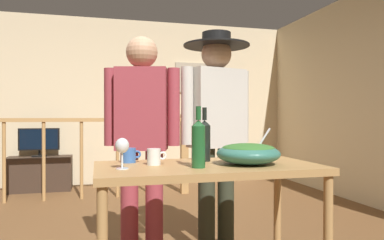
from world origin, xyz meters
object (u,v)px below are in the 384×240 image
object	(u,v)px
serving_table	(208,182)
stair_railing	(84,147)
tv_console	(40,174)
person_standing_right	(216,121)
mug_white	(154,157)
salad_bowl	(248,153)
wine_bottle_dark	(205,140)
person_standing_left	(142,130)
flat_screen_tv	(39,140)
mug_blue	(129,155)
wine_bottle_green	(198,143)
wine_glass	(122,147)
framed_picture	(192,78)

from	to	relation	value
serving_table	stair_railing	bearing A→B (deg)	104.43
tv_console	person_standing_right	size ratio (longest dim) A/B	0.52
tv_console	mug_white	distance (m)	3.92
salad_bowl	wine_bottle_dark	size ratio (longest dim) A/B	1.11
mug_white	wine_bottle_dark	bearing A→B (deg)	16.51
wine_bottle_dark	mug_white	bearing A→B (deg)	-163.49
salad_bowl	person_standing_left	distance (m)	0.92
flat_screen_tv	mug_white	size ratio (longest dim) A/B	5.03
stair_railing	flat_screen_tv	size ratio (longest dim) A/B	6.78
stair_railing	mug_blue	bearing A→B (deg)	-82.86
stair_railing	wine_bottle_green	size ratio (longest dim) A/B	11.68
salad_bowl	mug_white	world-z (taller)	salad_bowl
mug_blue	person_standing_left	distance (m)	0.54
serving_table	mug_blue	distance (m)	0.49
person_standing_left	mug_white	bearing A→B (deg)	104.74
mug_blue	person_standing_left	size ratio (longest dim) A/B	0.07
wine_bottle_dark	mug_blue	world-z (taller)	wine_bottle_dark
mug_white	person_standing_right	distance (m)	0.89
person_standing_left	salad_bowl	bearing A→B (deg)	139.77
wine_bottle_dark	mug_white	world-z (taller)	wine_bottle_dark
person_standing_left	tv_console	bearing A→B (deg)	-54.01
wine_bottle_green	mug_blue	distance (m)	0.47
serving_table	wine_glass	bearing A→B (deg)	-172.72
tv_console	person_standing_right	xyz separation A→B (m)	(1.72, -3.05, 0.81)
tv_console	salad_bowl	distance (m)	4.20
wine_glass	wine_bottle_green	distance (m)	0.40
mug_white	framed_picture	bearing A→B (deg)	72.46
mug_white	person_standing_right	world-z (taller)	person_standing_right
wine_glass	mug_blue	distance (m)	0.28
wine_glass	person_standing_right	size ratio (longest dim) A/B	0.09
framed_picture	serving_table	bearing A→B (deg)	-103.41
person_standing_right	serving_table	bearing A→B (deg)	52.29
stair_railing	wine_bottle_dark	bearing A→B (deg)	-74.35
person_standing_left	stair_railing	bearing A→B (deg)	-62.53
framed_picture	stair_railing	xyz separation A→B (m)	(-1.74, -1.02, -1.06)
serving_table	person_standing_right	size ratio (longest dim) A/B	0.72
flat_screen_tv	wine_glass	distance (m)	3.91
mug_blue	person_standing_left	xyz separation A→B (m)	(0.14, 0.50, 0.13)
person_standing_left	wine_bottle_green	bearing A→B (deg)	119.41
mug_white	person_standing_left	xyz separation A→B (m)	(0.01, 0.65, 0.13)
mug_blue	tv_console	bearing A→B (deg)	105.74
stair_railing	wine_glass	world-z (taller)	stair_railing
mug_white	person_standing_left	size ratio (longest dim) A/B	0.07
mug_white	salad_bowl	bearing A→B (deg)	-11.53
wine_glass	person_standing_left	bearing A→B (deg)	75.80
serving_table	wine_glass	xyz separation A→B (m)	(-0.48, -0.06, 0.21)
person_standing_right	wine_bottle_green	bearing A→B (deg)	49.84
framed_picture	wine_glass	world-z (taller)	framed_picture
salad_bowl	mug_white	bearing A→B (deg)	168.47
mug_white	person_standing_right	bearing A→B (deg)	47.97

